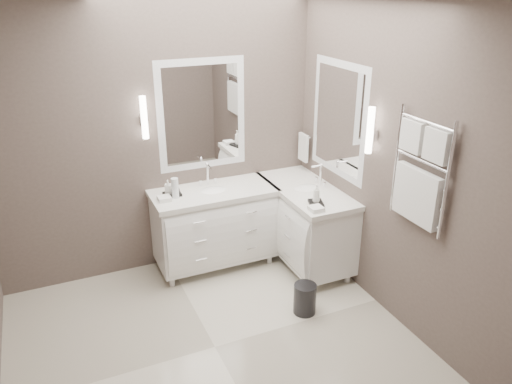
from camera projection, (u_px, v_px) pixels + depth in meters
name	position (u px, v px, depth m)	size (l,w,h in m)	color
floor	(215.00, 347.00, 4.09)	(3.20, 3.00, 0.01)	beige
wall_back	(158.00, 140.00, 4.82)	(3.20, 0.01, 2.70)	#534742
wall_front	(316.00, 316.00, 2.29)	(3.20, 0.01, 2.70)	#534742
wall_right	(391.00, 165.00, 4.16)	(0.01, 3.00, 2.70)	#534742
vanity_back	(214.00, 223.00, 5.10)	(1.24, 0.59, 0.97)	white
vanity_right	(305.00, 220.00, 5.15)	(0.59, 1.24, 0.97)	white
mirror_back	(202.00, 115.00, 4.90)	(0.90, 0.02, 1.10)	white
mirror_right	(339.00, 119.00, 4.75)	(0.02, 0.90, 1.10)	white
sconce_back	(144.00, 118.00, 4.61)	(0.06, 0.06, 0.40)	white
sconce_right	(370.00, 131.00, 4.22)	(0.06, 0.06, 0.40)	white
towel_bar_corner	(303.00, 147.00, 5.37)	(0.03, 0.22, 0.30)	white
towel_ladder	(419.00, 177.00, 3.79)	(0.06, 0.58, 0.90)	white
waste_bin	(305.00, 299.00, 4.47)	(0.20, 0.20, 0.28)	black
amenity_tray_back	(172.00, 194.00, 4.83)	(0.17, 0.13, 0.03)	black
amenity_tray_right	(316.00, 203.00, 4.63)	(0.12, 0.17, 0.02)	black
water_bottle	(175.00, 188.00, 4.74)	(0.07, 0.07, 0.20)	silver
soap_bottle_a	(168.00, 186.00, 4.80)	(0.06, 0.06, 0.13)	white
soap_bottle_b	(176.00, 189.00, 4.79)	(0.08, 0.08, 0.10)	black
soap_bottle_c	(316.00, 193.00, 4.59)	(0.07, 0.07, 0.17)	white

